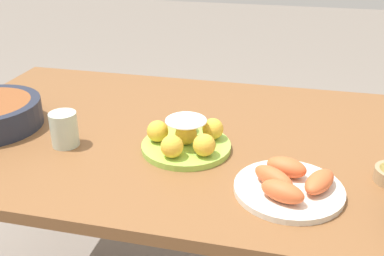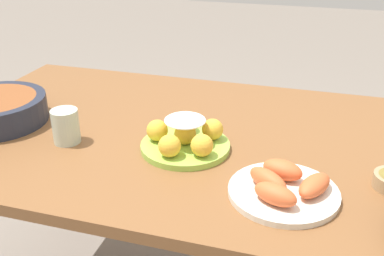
% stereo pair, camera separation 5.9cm
% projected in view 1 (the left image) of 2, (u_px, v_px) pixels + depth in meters
% --- Properties ---
extents(dining_table, '(1.53, 0.88, 0.72)m').
position_uv_depth(dining_table, '(197.00, 161.00, 1.28)').
color(dining_table, brown).
rests_on(dining_table, ground_plane).
extents(cake_plate, '(0.23, 0.23, 0.09)m').
position_uv_depth(cake_plate, '(186.00, 138.00, 1.15)').
color(cake_plate, '#99CC4C').
rests_on(cake_plate, dining_table).
extents(seafood_platter, '(0.24, 0.24, 0.06)m').
position_uv_depth(seafood_platter, '(289.00, 184.00, 0.98)').
color(seafood_platter, silver).
rests_on(seafood_platter, dining_table).
extents(cup_far, '(0.07, 0.07, 0.09)m').
position_uv_depth(cup_far, '(64.00, 129.00, 1.17)').
color(cup_far, beige).
rests_on(cup_far, dining_table).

